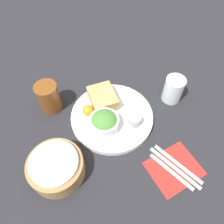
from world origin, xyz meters
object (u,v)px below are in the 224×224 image
at_px(sandwich, 102,99).
at_px(drink_glass, 49,97).
at_px(salad_bowl, 104,122).
at_px(fork, 178,164).
at_px(spoon, 171,172).
at_px(water_glass, 173,89).
at_px(knife, 174,168).
at_px(plate, 112,117).
at_px(dressing_cup, 135,120).
at_px(bread_basket, 56,167).

height_order(sandwich, drink_glass, drink_glass).
bearing_deg(salad_bowl, fork, -149.07).
height_order(fork, spoon, same).
distance_m(spoon, water_glass, 0.32).
bearing_deg(spoon, sandwich, 174.59).
bearing_deg(water_glass, fork, 145.86).
bearing_deg(knife, water_glass, 127.70).
distance_m(plate, drink_glass, 0.25).
bearing_deg(water_glass, dressing_cup, 100.59).
distance_m(salad_bowl, bread_basket, 0.22).
relative_size(plate, drink_glass, 2.55).
bearing_deg(spoon, bread_basket, -136.31).
height_order(dressing_cup, water_glass, water_glass).
bearing_deg(dressing_cup, drink_glass, 44.32).
relative_size(fork, water_glass, 1.77).
distance_m(plate, knife, 0.28).
xyz_separation_m(plate, fork, (-0.27, -0.09, -0.00)).
bearing_deg(drink_glass, bread_basket, 163.28).
bearing_deg(plate, dressing_cup, -143.33).
height_order(spoon, water_glass, water_glass).
bearing_deg(bread_basket, water_glass, -83.17).
xyz_separation_m(plate, water_glass, (-0.03, -0.25, 0.04)).
bearing_deg(sandwich, drink_glass, 61.64).
xyz_separation_m(drink_glass, water_glass, (-0.20, -0.43, -0.01)).
height_order(knife, water_glass, water_glass).
bearing_deg(salad_bowl, sandwich, -23.38).
distance_m(plate, sandwich, 0.08).
bearing_deg(fork, sandwich, -179.56).
distance_m(sandwich, spoon, 0.36).
distance_m(bread_basket, knife, 0.38).
xyz_separation_m(fork, knife, (-0.00, 0.02, 0.00)).
bearing_deg(plate, sandwich, 3.48).
relative_size(plate, salad_bowl, 2.93).
height_order(dressing_cup, drink_glass, drink_glass).
height_order(sandwich, water_glass, water_glass).
bearing_deg(fork, drink_glass, -163.74).
relative_size(fork, knife, 0.95).
distance_m(drink_glass, knife, 0.51).
distance_m(plate, bread_basket, 0.27).
distance_m(salad_bowl, knife, 0.28).
height_order(plate, bread_basket, bread_basket).
relative_size(sandwich, dressing_cup, 2.71).
bearing_deg(sandwich, bread_basket, 123.37).
bearing_deg(water_glass, bread_basket, 96.83).
xyz_separation_m(spoon, water_glass, (0.24, -0.19, 0.05)).
relative_size(salad_bowl, fork, 0.56).
bearing_deg(dressing_cup, water_glass, -79.41).
relative_size(dressing_cup, drink_glass, 0.39).
height_order(sandwich, knife, sandwich).
distance_m(sandwich, dressing_cup, 0.15).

